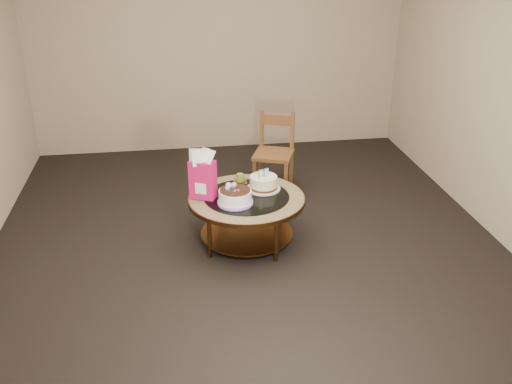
{
  "coord_description": "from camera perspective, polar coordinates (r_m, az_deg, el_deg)",
  "views": [
    {
      "loc": [
        -0.58,
        -4.41,
        2.57
      ],
      "look_at": [
        0.09,
        0.02,
        0.48
      ],
      "focal_mm": 40.0,
      "sensor_mm": 36.0,
      "label": 1
    }
  ],
  "objects": [
    {
      "name": "decorated_cake",
      "position": [
        4.78,
        -2.12,
        -0.52
      ],
      "size": [
        0.3,
        0.3,
        0.17
      ],
      "rotation": [
        0.0,
        0.0,
        -0.23
      ],
      "color": "#BE9CDD",
      "rests_on": "coffee_table"
    },
    {
      "name": "gift_bag",
      "position": [
        4.84,
        -5.36,
        1.75
      ],
      "size": [
        0.25,
        0.22,
        0.43
      ],
      "rotation": [
        0.0,
        0.0,
        -0.43
      ],
      "color": "#DF1567",
      "rests_on": "coffee_table"
    },
    {
      "name": "cream_cake",
      "position": [
        5.03,
        0.75,
        0.91
      ],
      "size": [
        0.3,
        0.3,
        0.19
      ],
      "rotation": [
        0.0,
        0.0,
        0.42
      ],
      "color": "white",
      "rests_on": "coffee_table"
    },
    {
      "name": "room_walls",
      "position": [
        4.56,
        -1.04,
        11.96
      ],
      "size": [
        4.52,
        5.02,
        2.61
      ],
      "color": "tan",
      "rests_on": "ground"
    },
    {
      "name": "coffee_table",
      "position": [
        4.96,
        -0.94,
        -1.26
      ],
      "size": [
        1.02,
        1.02,
        0.46
      ],
      "color": "brown",
      "rests_on": "ground"
    },
    {
      "name": "dining_chair",
      "position": [
        5.99,
        1.83,
        3.99
      ],
      "size": [
        0.5,
        0.5,
        0.84
      ],
      "rotation": [
        0.0,
        0.0,
        -0.37
      ],
      "color": "brown",
      "rests_on": "ground"
    },
    {
      "name": "ground",
      "position": [
        5.14,
        -0.91,
        -5.05
      ],
      "size": [
        5.0,
        5.0,
        0.0
      ],
      "primitive_type": "plane",
      "color": "black",
      "rests_on": "ground"
    },
    {
      "name": "pillar_candle",
      "position": [
        5.19,
        -1.61,
        1.29
      ],
      "size": [
        0.12,
        0.12,
        0.09
      ],
      "rotation": [
        0.0,
        0.0,
        0.21
      ],
      "color": "#EEC262",
      "rests_on": "coffee_table"
    }
  ]
}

